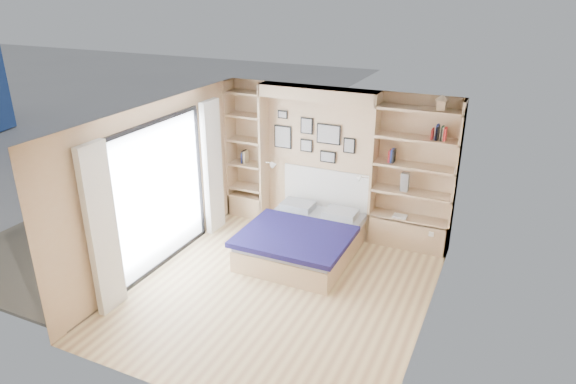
% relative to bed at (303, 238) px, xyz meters
% --- Properties ---
extents(ground, '(4.50, 4.50, 0.00)m').
position_rel_bed_xyz_m(ground, '(0.12, -1.12, -0.27)').
color(ground, '#D4BC85').
rests_on(ground, ground).
extents(room_shell, '(4.50, 4.50, 4.50)m').
position_rel_bed_xyz_m(room_shell, '(-0.27, 0.40, 0.81)').
color(room_shell, tan).
rests_on(room_shell, ground).
extents(bed, '(1.66, 2.15, 1.07)m').
position_rel_bed_xyz_m(bed, '(0.00, 0.00, 0.00)').
color(bed, tan).
rests_on(bed, ground).
extents(photo_gallery, '(1.48, 0.02, 0.82)m').
position_rel_bed_xyz_m(photo_gallery, '(-0.33, 1.10, 1.34)').
color(photo_gallery, black).
rests_on(photo_gallery, ground).
extents(reading_lamps, '(1.92, 0.12, 0.15)m').
position_rel_bed_xyz_m(reading_lamps, '(-0.18, 0.88, 0.83)').
color(reading_lamps, silver).
rests_on(reading_lamps, ground).
extents(shelf_decor, '(3.49, 0.23, 2.03)m').
position_rel_bed_xyz_m(shelf_decor, '(1.15, 0.95, 1.43)').
color(shelf_decor, '#A51E1E').
rests_on(shelf_decor, ground).
extents(deck, '(3.20, 4.00, 0.05)m').
position_rel_bed_xyz_m(deck, '(-3.48, -1.12, -0.27)').
color(deck, brown).
rests_on(deck, ground).
extents(deck_chair, '(0.43, 0.70, 0.69)m').
position_rel_bed_xyz_m(deck_chair, '(-2.67, -0.93, 0.06)').
color(deck_chair, tan).
rests_on(deck_chair, ground).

